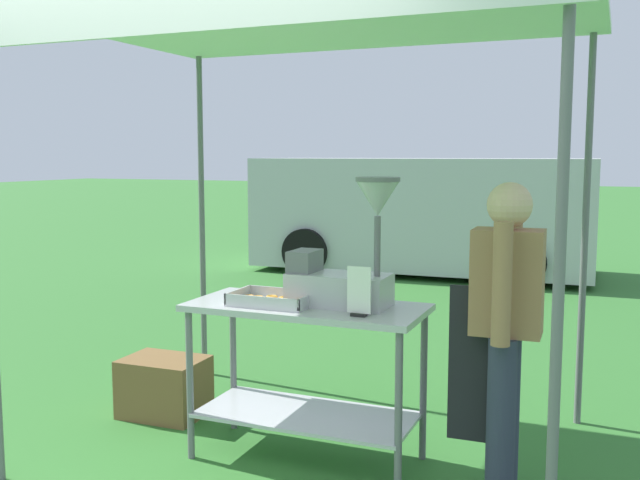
% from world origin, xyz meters
% --- Properties ---
extents(ground_plane, '(70.00, 70.00, 0.00)m').
position_xyz_m(ground_plane, '(0.00, 6.00, 0.00)').
color(ground_plane, '#33702D').
extents(stall_canopy, '(3.02, 2.28, 2.54)m').
position_xyz_m(stall_canopy, '(0.28, 1.22, 2.44)').
color(stall_canopy, slate).
rests_on(stall_canopy, ground).
extents(donut_cart, '(1.33, 0.60, 0.90)m').
position_xyz_m(donut_cart, '(0.28, 1.12, 0.66)').
color(donut_cart, '#B7B7BC').
rests_on(donut_cart, ground).
extents(donut_tray, '(0.46, 0.30, 0.07)m').
position_xyz_m(donut_tray, '(0.11, 1.04, 0.93)').
color(donut_tray, '#B7B7BC').
rests_on(donut_tray, donut_cart).
extents(donut_fryer, '(0.62, 0.28, 0.72)m').
position_xyz_m(donut_fryer, '(0.50, 1.16, 1.14)').
color(donut_fryer, '#B7B7BC').
rests_on(donut_fryer, donut_cart).
extents(menu_sign, '(0.13, 0.05, 0.26)m').
position_xyz_m(menu_sign, '(0.65, 0.95, 1.02)').
color(menu_sign, black).
rests_on(menu_sign, donut_cart).
extents(vendor, '(0.45, 0.53, 1.61)m').
position_xyz_m(vendor, '(1.39, 1.04, 0.90)').
color(vendor, '#2D3347').
rests_on(vendor, ground).
extents(supply_crate, '(0.54, 0.41, 0.39)m').
position_xyz_m(supply_crate, '(-0.88, 1.40, 0.20)').
color(supply_crate, brown).
rests_on(supply_crate, ground).
extents(van_silver, '(4.93, 2.19, 1.69)m').
position_xyz_m(van_silver, '(-0.80, 8.00, 0.88)').
color(van_silver, '#BCBCC1').
rests_on(van_silver, ground).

